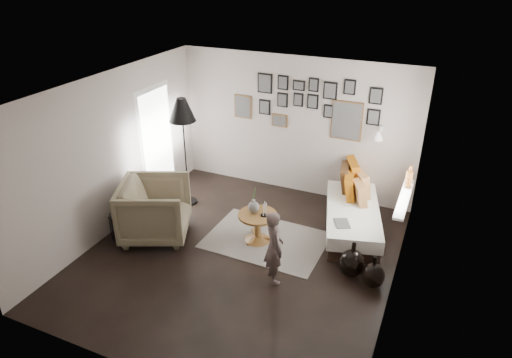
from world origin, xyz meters
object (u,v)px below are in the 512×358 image
at_px(pedestal_table, 258,228).
at_px(vase, 254,205).
at_px(daybed, 354,212).
at_px(floor_lamp, 182,114).
at_px(magazine_basket, 121,226).
at_px(demijohn_small, 373,275).
at_px(armchair, 155,210).
at_px(demijohn_large, 352,263).
at_px(child, 274,247).

bearing_deg(pedestal_table, vase, 165.96).
distance_m(daybed, floor_lamp, 3.34).
xyz_separation_m(magazine_basket, demijohn_small, (4.00, 0.40, -0.02)).
relative_size(armchair, demijohn_large, 1.93).
relative_size(vase, floor_lamp, 0.22).
height_order(magazine_basket, demijohn_small, demijohn_small).
distance_m(daybed, demijohn_small, 1.51).
distance_m(pedestal_table, floor_lamp, 2.33).
xyz_separation_m(demijohn_large, demijohn_small, (0.33, -0.12, -0.02)).
distance_m(demijohn_large, demijohn_small, 0.35).
xyz_separation_m(armchair, magazine_basket, (-0.51, -0.27, -0.28)).
bearing_deg(vase, pedestal_table, -14.04).
bearing_deg(child, pedestal_table, -4.14).
xyz_separation_m(floor_lamp, demijohn_small, (3.59, -1.02, -1.53)).
distance_m(vase, demijohn_large, 1.75).
height_order(pedestal_table, daybed, daybed).
bearing_deg(magazine_basket, demijohn_large, 8.00).
bearing_deg(vase, demijohn_large, -9.98).
height_order(pedestal_table, child, child).
bearing_deg(vase, armchair, -160.03).
bearing_deg(pedestal_table, floor_lamp, 159.52).
bearing_deg(pedestal_table, armchair, -161.62).
relative_size(daybed, armchair, 1.96).
xyz_separation_m(armchair, demijohn_small, (3.49, 0.13, -0.29)).
height_order(vase, armchair, armchair).
relative_size(pedestal_table, demijohn_small, 1.25).
bearing_deg(demijohn_small, floor_lamp, 164.15).
relative_size(demijohn_small, child, 0.45).
height_order(vase, floor_lamp, floor_lamp).
xyz_separation_m(pedestal_table, demijohn_large, (1.59, -0.27, -0.01)).
bearing_deg(vase, demijohn_small, -11.72).
bearing_deg(demijohn_small, vase, 168.28).
height_order(pedestal_table, demijohn_small, demijohn_small).
xyz_separation_m(magazine_basket, demijohn_large, (3.67, 0.52, 0.01)).
relative_size(vase, demijohn_large, 0.81).
bearing_deg(child, demijohn_large, -102.24).
bearing_deg(demijohn_small, magazine_basket, -174.34).
xyz_separation_m(daybed, armchair, (-2.89, -1.51, 0.19)).
bearing_deg(demijohn_large, child, -151.70).
distance_m(daybed, armchair, 3.27).
height_order(magazine_basket, child, child).
height_order(armchair, child, child).
relative_size(armchair, demijohn_small, 2.12).
bearing_deg(demijohn_large, magazine_basket, -172.00).
height_order(armchair, demijohn_small, armchair).
distance_m(armchair, child, 2.19).
distance_m(pedestal_table, demijohn_large, 1.61).
distance_m(daybed, demijohn_large, 1.30).
bearing_deg(demijohn_large, daybed, 101.93).
height_order(pedestal_table, floor_lamp, floor_lamp).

